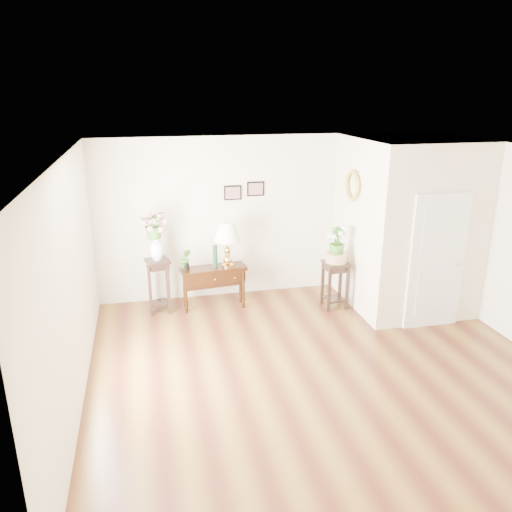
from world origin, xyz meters
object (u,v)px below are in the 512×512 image
object	(u,v)px
console_table	(214,287)
plant_stand_b	(335,285)
plant_stand_a	(159,286)
table_lamp	(227,246)

from	to	relation	value
console_table	plant_stand_b	bearing A→B (deg)	-17.98
plant_stand_a	console_table	bearing A→B (deg)	-2.83
plant_stand_a	table_lamp	bearing A→B (deg)	-2.22
table_lamp	plant_stand_a	bearing A→B (deg)	177.78
console_table	plant_stand_a	size ratio (longest dim) A/B	1.19
table_lamp	plant_stand_a	xyz separation A→B (m)	(-1.14, 0.04, -0.62)
console_table	plant_stand_a	distance (m)	0.91
plant_stand_b	table_lamp	bearing A→B (deg)	166.19
console_table	plant_stand_b	xyz separation A→B (m)	(1.99, -0.43, 0.04)
console_table	plant_stand_b	world-z (taller)	plant_stand_b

